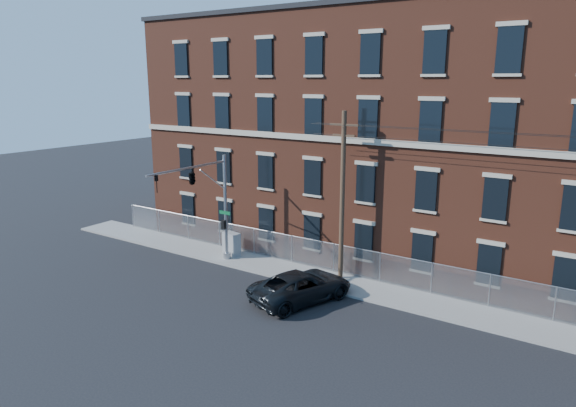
# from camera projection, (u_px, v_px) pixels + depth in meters

# --- Properties ---
(ground) EXTENTS (140.00, 140.00, 0.00)m
(ground) POSITION_uv_depth(u_px,v_px,m) (259.00, 304.00, 27.97)
(ground) COLOR black
(ground) RESTS_ON ground
(sidewalk) EXTENTS (65.00, 3.00, 0.12)m
(sidewalk) POSITION_uv_depth(u_px,v_px,m) (514.00, 324.00, 25.56)
(sidewalk) COLOR gray
(sidewalk) RESTS_ON ground
(mill_building) EXTENTS (55.30, 14.32, 16.30)m
(mill_building) POSITION_uv_depth(u_px,v_px,m) (558.00, 143.00, 30.92)
(mill_building) COLOR brown
(mill_building) RESTS_ON ground
(chain_link_fence) EXTENTS (59.06, 0.06, 1.85)m
(chain_link_fence) POSITION_uv_depth(u_px,v_px,m) (521.00, 296.00, 26.38)
(chain_link_fence) COLOR #A5A8AD
(chain_link_fence) RESTS_ON ground
(traffic_signal_mast) EXTENTS (0.90, 6.75, 7.00)m
(traffic_signal_mast) POSITION_uv_depth(u_px,v_px,m) (200.00, 187.00, 31.71)
(traffic_signal_mast) COLOR #9EA0A5
(traffic_signal_mast) RESTS_ON ground
(utility_pole_near) EXTENTS (1.80, 0.28, 10.00)m
(utility_pole_near) POSITION_uv_depth(u_px,v_px,m) (342.00, 194.00, 30.19)
(utility_pole_near) COLOR #4E3827
(utility_pole_near) RESTS_ON ground
(pickup_truck) EXTENTS (4.57, 6.48, 1.64)m
(pickup_truck) POSITION_uv_depth(u_px,v_px,m) (301.00, 286.00, 28.29)
(pickup_truck) COLOR black
(pickup_truck) RESTS_ON ground
(utility_cabinet) EXTENTS (1.34, 0.84, 1.56)m
(utility_cabinet) POSITION_uv_depth(u_px,v_px,m) (232.00, 244.00, 35.37)
(utility_cabinet) COLOR gray
(utility_cabinet) RESTS_ON sidewalk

